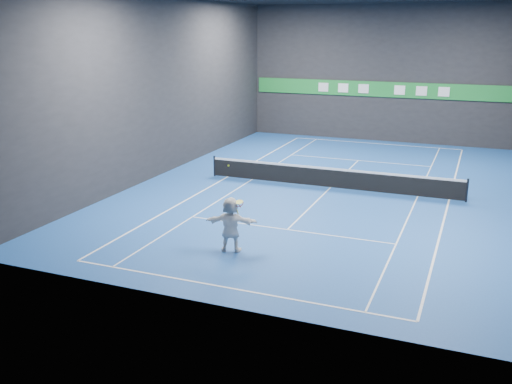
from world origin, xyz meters
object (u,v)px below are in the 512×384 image
at_px(tennis_ball, 228,166).
at_px(tennis_net, 331,177).
at_px(player, 231,224).
at_px(tennis_racket, 239,204).

xyz_separation_m(tennis_ball, tennis_net, (1.27, 8.97, -2.44)).
distance_m(player, tennis_racket, 0.81).
distance_m(tennis_net, tennis_racket, 9.24).
bearing_deg(tennis_racket, tennis_ball, 160.98).
relative_size(player, tennis_net, 0.15).
bearing_deg(tennis_ball, tennis_racket, -19.02).
xyz_separation_m(player, tennis_racket, (0.30, 0.05, 0.75)).
height_order(player, tennis_ball, tennis_ball).
relative_size(tennis_net, tennis_racket, 22.74).
xyz_separation_m(tennis_net, tennis_racket, (-0.83, -9.12, 1.17)).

